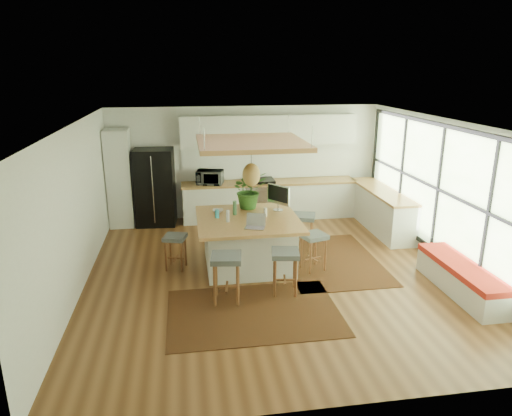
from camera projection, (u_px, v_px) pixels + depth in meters
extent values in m
plane|color=#553018|center=(271.00, 273.00, 8.41)|extent=(7.00, 7.00, 0.00)
plane|color=white|center=(273.00, 123.00, 7.62)|extent=(7.00, 7.00, 0.00)
plane|color=silver|center=(245.00, 162.00, 11.32)|extent=(6.50, 0.00, 6.50)
plane|color=silver|center=(336.00, 297.00, 4.71)|extent=(6.50, 0.00, 6.50)
plane|color=silver|center=(75.00, 211.00, 7.54)|extent=(0.00, 7.00, 7.00)
plane|color=silver|center=(446.00, 194.00, 8.49)|extent=(0.00, 7.00, 7.00)
cube|color=silver|center=(120.00, 179.00, 10.65)|extent=(0.55, 0.60, 2.25)
cube|color=silver|center=(269.00, 201.00, 11.37)|extent=(4.20, 0.60, 0.88)
cube|color=olive|center=(270.00, 183.00, 11.23)|extent=(4.24, 0.64, 0.05)
cube|color=white|center=(267.00, 162.00, 11.39)|extent=(4.20, 0.02, 0.80)
cube|color=silver|center=(269.00, 130.00, 11.00)|extent=(4.20, 0.34, 0.70)
cube|color=silver|center=(381.00, 210.00, 10.60)|extent=(0.60, 2.50, 0.88)
cube|color=olive|center=(383.00, 191.00, 10.47)|extent=(0.64, 2.54, 0.05)
cube|color=black|center=(254.00, 312.00, 7.08)|extent=(2.60, 1.80, 0.01)
cube|color=black|center=(330.00, 260.00, 8.98)|extent=(1.80, 2.60, 0.01)
imported|color=#A5A5AA|center=(210.00, 176.00, 10.92)|extent=(0.66, 0.47, 0.41)
imported|color=#1E4C19|center=(249.00, 194.00, 9.04)|extent=(0.84, 0.89, 0.58)
imported|color=white|center=(218.00, 211.00, 8.86)|extent=(0.23, 0.23, 0.05)
cylinder|color=#30A8C0|center=(217.00, 213.00, 8.50)|extent=(0.07, 0.07, 0.19)
cylinder|color=silver|center=(227.00, 217.00, 8.28)|extent=(0.07, 0.07, 0.19)
cylinder|color=brown|center=(264.00, 218.00, 8.24)|extent=(0.07, 0.07, 0.19)
cylinder|color=white|center=(266.00, 211.00, 8.58)|extent=(0.07, 0.07, 0.19)
cylinder|color=#48794C|center=(235.00, 210.00, 8.69)|extent=(0.07, 0.07, 0.19)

